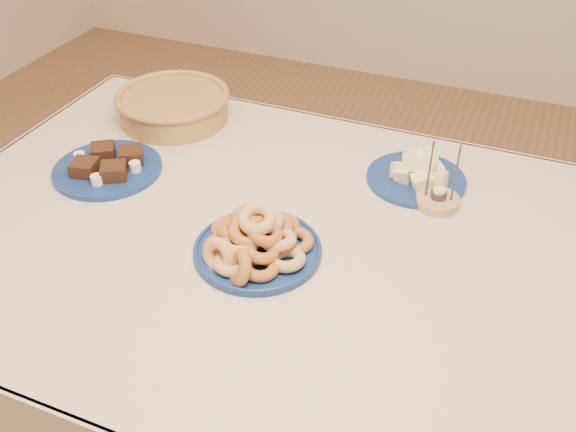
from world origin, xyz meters
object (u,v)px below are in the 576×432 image
at_px(brownie_plate, 108,167).
at_px(wicker_basket, 173,105).
at_px(melon_plate, 418,174).
at_px(donut_platter, 256,242).
at_px(dining_table, 297,277).
at_px(candle_holder, 438,200).

height_order(brownie_plate, wicker_basket, wicker_basket).
xyz_separation_m(melon_plate, brownie_plate, (-0.72, -0.24, -0.01)).
height_order(donut_platter, melon_plate, donut_platter).
xyz_separation_m(donut_platter, wicker_basket, (-0.46, 0.45, 0.01)).
xyz_separation_m(dining_table, brownie_plate, (-0.53, 0.07, 0.12)).
relative_size(donut_platter, melon_plate, 1.13).
height_order(donut_platter, wicker_basket, donut_platter).
xyz_separation_m(donut_platter, melon_plate, (0.25, 0.39, -0.01)).
distance_m(melon_plate, candle_holder, 0.10).
distance_m(donut_platter, candle_holder, 0.44).
distance_m(dining_table, wicker_basket, 0.65).
height_order(dining_table, wicker_basket, wicker_basket).
height_order(dining_table, candle_holder, candle_holder).
bearing_deg(brownie_plate, candle_holder, 12.10).
xyz_separation_m(dining_table, wicker_basket, (-0.52, 0.37, 0.15)).
height_order(dining_table, melon_plate, melon_plate).
xyz_separation_m(donut_platter, candle_holder, (0.31, 0.32, -0.02)).
bearing_deg(dining_table, candle_holder, 43.89).
distance_m(brownie_plate, wicker_basket, 0.30).
xyz_separation_m(wicker_basket, candle_holder, (0.77, -0.13, -0.03)).
bearing_deg(candle_holder, donut_platter, -134.48).
bearing_deg(candle_holder, wicker_basket, 170.41).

